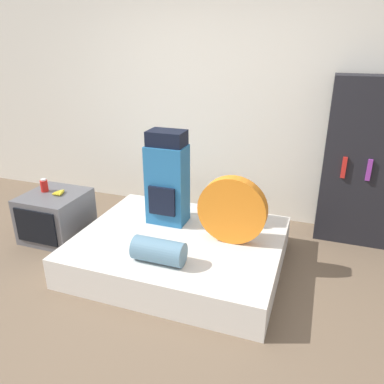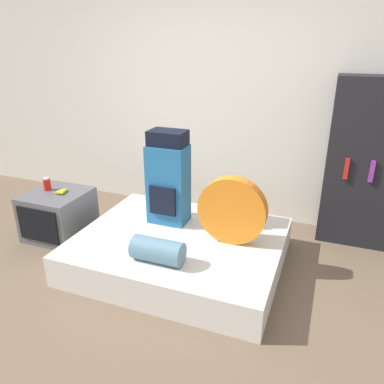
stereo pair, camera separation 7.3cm
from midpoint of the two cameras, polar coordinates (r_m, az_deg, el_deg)
ground_plane at (r=3.10m, az=-7.32°, el=-16.69°), size 16.00×16.00×0.00m
wall_back at (r=4.28m, az=4.47°, el=13.53°), size 8.00×0.05×2.60m
bed at (r=3.49m, az=-1.24°, el=-8.79°), size 1.81×1.48×0.29m
backpack at (r=3.53m, az=-3.06°, el=1.97°), size 0.37×0.28×0.90m
tent_bag at (r=3.22m, az=6.79°, el=-2.83°), size 0.60×0.11×0.60m
sleeping_roll at (r=3.02m, az=-4.56°, el=-8.88°), size 0.42×0.20×0.20m
television at (r=4.16m, az=-19.21°, el=-3.22°), size 0.59×0.61×0.48m
canister at (r=4.16m, az=-20.74°, el=1.11°), size 0.07×0.07×0.14m
banana_bunch at (r=4.05m, az=-18.66°, el=0.11°), size 0.11×0.15×0.03m
bookshelf at (r=4.01m, az=26.10°, el=3.73°), size 0.82×0.35×1.65m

